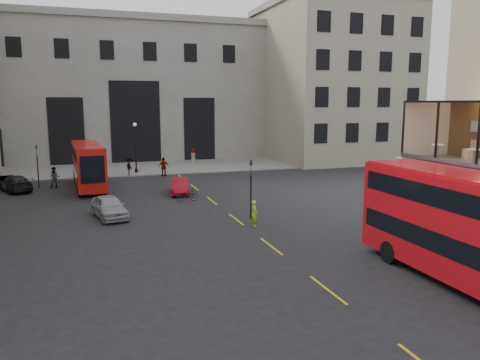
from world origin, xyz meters
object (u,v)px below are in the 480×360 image
object	(u,v)px
cyclist	(254,213)
pedestrian_c	(164,167)
cafe_table_mid	(474,155)
cafe_table_far	(438,149)
bus_far	(88,163)
car_c	(15,183)
bus_near	(476,227)
bicycle	(187,196)
car_b	(180,186)
traffic_light_near	(251,181)
pedestrian_a	(55,178)
cafe_chair_d	(469,153)
car_a	(109,207)
pedestrian_d	(193,156)
pedestrian_b	(130,167)
traffic_light_far	(37,161)
street_lamp_b	(136,151)

from	to	relation	value
cyclist	pedestrian_c	size ratio (longest dim) A/B	0.84
cafe_table_mid	cafe_table_far	xyz separation A→B (m)	(0.32, 2.64, -0.01)
bus_far	car_c	world-z (taller)	bus_far
cyclist	cafe_table_far	world-z (taller)	cafe_table_far
bus_near	bus_far	xyz separation A→B (m)	(-14.33, 28.25, -0.40)
bicycle	car_b	bearing A→B (deg)	-0.72
traffic_light_near	bicycle	size ratio (longest dim) A/B	2.40
bus_far	car_c	distance (m)	6.18
bus_near	pedestrian_a	xyz separation A→B (m)	(-17.16, 29.34, -1.65)
cyclist	cafe_chair_d	bearing A→B (deg)	-125.98
bus_far	cafe_table_mid	distance (m)	30.74
car_a	pedestrian_d	size ratio (longest dim) A/B	2.29
bicycle	cafe_table_far	xyz separation A→B (m)	(9.61, -15.33, 4.68)
pedestrian_c	bus_near	bearing A→B (deg)	93.89
car_b	bus_far	bearing A→B (deg)	154.80
car_b	pedestrian_b	bearing A→B (deg)	115.12
cafe_chair_d	pedestrian_d	bearing A→B (deg)	99.26
traffic_light_far	car_a	bearing A→B (deg)	-67.68
traffic_light_far	street_lamp_b	world-z (taller)	street_lamp_b
traffic_light_near	cafe_table_far	bearing A→B (deg)	-52.08
car_c	car_a	bearing A→B (deg)	96.56
street_lamp_b	bus_near	size ratio (longest dim) A/B	0.46
traffic_light_near	cafe_table_far	distance (m)	11.38
traffic_light_far	car_c	bearing A→B (deg)	-153.83
pedestrian_d	pedestrian_a	bearing A→B (deg)	115.14
bus_far	pedestrian_d	xyz separation A→B (m)	(12.22, 13.29, -1.25)
car_a	pedestrian_c	size ratio (longest dim) A/B	2.24
bus_near	car_c	distance (m)	35.32
cafe_table_far	cyclist	bearing A→B (deg)	136.68
bus_far	pedestrian_d	world-z (taller)	bus_far
bus_near	pedestrian_d	size ratio (longest dim) A/B	6.20
traffic_light_near	bus_far	bearing A→B (deg)	124.07
car_a	cafe_table_mid	world-z (taller)	cafe_table_mid
bus_near	bus_far	bearing A→B (deg)	116.89
pedestrian_d	bus_near	bearing A→B (deg)	169.02
cyclist	cafe_table_far	size ratio (longest dim) A/B	2.11
bus_near	cafe_table_mid	xyz separation A→B (m)	(1.98, 2.36, 2.53)
bus_far	bus_near	bearing A→B (deg)	-63.11
bus_near	bicycle	world-z (taller)	bus_near
pedestrian_d	pedestrian_b	bearing A→B (deg)	117.77
street_lamp_b	cyclist	xyz separation A→B (m)	(4.55, -23.89, -1.60)
car_c	pedestrian_b	xyz separation A→B (m)	(9.98, 5.40, 0.26)
car_b	car_c	world-z (taller)	car_c
traffic_light_near	pedestrian_c	xyz separation A→B (m)	(-2.53, 19.31, -1.47)
pedestrian_d	cafe_chair_d	xyz separation A→B (m)	(6.02, -36.93, 3.96)
traffic_light_far	bus_near	size ratio (longest dim) A/B	0.33
pedestrian_b	pedestrian_d	bearing A→B (deg)	-27.75
bus_near	car_b	xyz separation A→B (m)	(-7.27, 23.36, -1.93)
cafe_chair_d	cafe_table_far	bearing A→B (deg)	166.63
street_lamp_b	bus_far	xyz separation A→B (m)	(-4.83, -7.47, -0.21)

